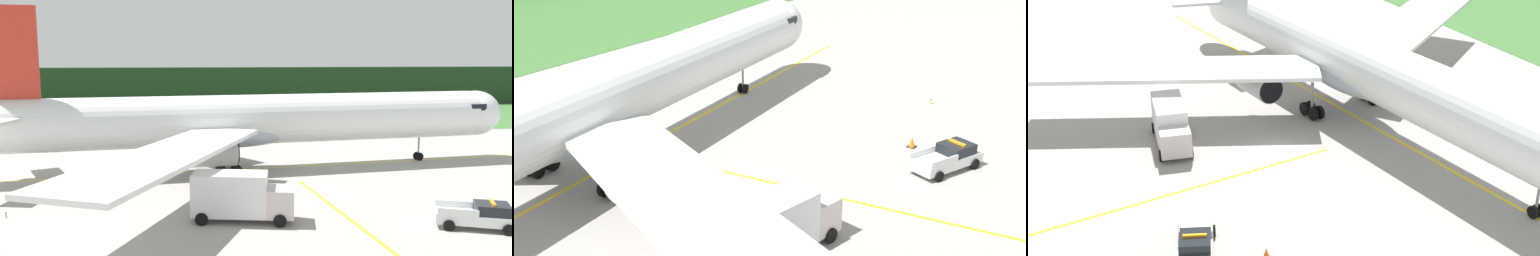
# 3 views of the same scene
# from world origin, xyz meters

# --- Properties ---
(ground) EXTENTS (320.00, 320.00, 0.00)m
(ground) POSITION_xyz_m (0.00, 0.00, 0.00)
(ground) COLOR #9D9994
(taxiway_centerline_main) EXTENTS (78.40, 9.01, 0.01)m
(taxiway_centerline_main) POSITION_xyz_m (-1.86, 9.53, 0.00)
(taxiway_centerline_main) COLOR yellow
(taxiway_centerline_main) RESTS_ON ground
(taxiway_centerline_spur) EXTENTS (4.56, 38.40, 0.01)m
(taxiway_centerline_spur) POSITION_xyz_m (3.60, -15.32, 0.00)
(taxiway_centerline_spur) COLOR yellow
(taxiway_centerline_spur) RESTS_ON ground
(airliner) EXTENTS (58.81, 51.91, 16.15)m
(airliner) POSITION_xyz_m (-2.78, 9.43, 5.03)
(airliner) COLOR silver
(airliner) RESTS_ON ground
(ops_pickup_truck) EXTENTS (5.78, 3.91, 1.94)m
(ops_pickup_truck) POSITION_xyz_m (10.91, -10.68, 0.90)
(ops_pickup_truck) COLOR silver
(ops_pickup_truck) RESTS_ON ground
(catering_truck) EXTENTS (7.48, 3.81, 3.62)m
(catering_truck) POSITION_xyz_m (-5.10, -7.09, 1.83)
(catering_truck) COLOR beige
(catering_truck) RESTS_ON ground
(apron_cone) EXTENTS (0.65, 0.65, 0.81)m
(apron_cone) POSITION_xyz_m (13.32, -6.96, 0.40)
(apron_cone) COLOR black
(apron_cone) RESTS_ON ground
(taxiway_edge_light_east) EXTENTS (0.12, 0.12, 0.49)m
(taxiway_edge_light_east) POSITION_xyz_m (23.75, -4.34, 0.27)
(taxiway_edge_light_east) COLOR yellow
(taxiway_edge_light_east) RESTS_ON ground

